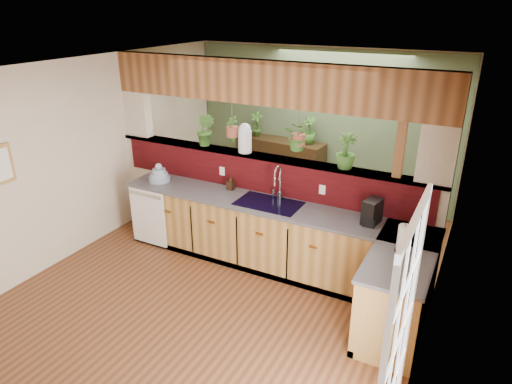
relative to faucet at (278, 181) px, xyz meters
The scene contains 27 objects.
ground 1.64m from the faucet, 105.07° to the right, with size 4.60×7.00×0.01m, color brown.
ceiling 1.86m from the faucet, 105.07° to the right, with size 4.60×7.00×0.01m, color brown.
wall_back 2.39m from the faucet, 97.32° to the left, with size 4.60×0.02×2.60m, color beige.
wall_left 2.84m from the faucet, 156.54° to the right, with size 0.02×7.00×2.60m, color beige.
wall_right 2.30m from the faucet, 29.53° to the right, with size 0.02×7.00×2.60m, color beige.
pass_through_partition 0.35m from the faucet, 141.66° to the left, with size 4.60×0.21×2.60m.
pass_through_ledge 0.43m from the faucet, 144.19° to the left, with size 4.60×0.21×0.04m, color brown.
header_beam 1.23m from the faucet, 144.19° to the left, with size 4.60×0.15×0.55m, color brown.
sage_backwall 2.37m from the faucet, 97.38° to the left, with size 4.55×0.02×2.55m, color #4C6343.
countertop 0.92m from the faucet, 26.16° to the right, with size 4.14×1.52×0.90m.
dishwasher 1.97m from the faucet, 165.31° to the right, with size 0.58×0.03×0.82m.
navy_sink 0.37m from the faucet, 109.25° to the right, with size 0.82×0.50×0.18m.
french_door 3.13m from the faucet, 51.03° to the right, with size 0.06×1.02×2.16m, color white.
faucet is the anchor object (origin of this frame).
dish_stack 1.78m from the faucet, behind, with size 0.30×0.30×0.27m.
soap_dispenser 0.73m from the faucet, behind, with size 0.09×0.09×0.19m, color #382514.
coffee_maker 1.24m from the faucet, ahead, with size 0.16×0.26×0.29m.
paper_towel 1.78m from the faucet, 19.96° to the right, with size 0.15×0.15×0.31m.
glass_jar 0.77m from the faucet, 159.77° to the left, with size 0.18×0.18×0.40m.
ledge_plant_left 1.32m from the faucet, 169.74° to the left, with size 0.26×0.21×0.47m, color #305C20.
ledge_plant_right 0.93m from the faucet, 15.78° to the left, with size 0.24×0.24×0.43m, color #305C20.
hanging_plant_a 1.04m from the faucet, 164.44° to the left, with size 0.22×0.19×0.47m.
hanging_plant_b 0.76m from the faucet, 53.00° to the left, with size 0.40×0.37×0.48m.
shelving_console 2.41m from the faucet, 113.97° to the left, with size 1.59×0.42×1.06m, color black.
shelf_plant_a 2.55m from the faucet, 123.71° to the left, with size 0.24×0.16×0.45m, color #305C20.
shelf_plant_b 2.17m from the faucet, 101.50° to the left, with size 0.26×0.26×0.46m, color #305C20.
floor_plant 1.67m from the faucet, 68.80° to the left, with size 0.75×0.65×0.83m, color #305C20.
Camera 1 is at (2.54, -3.75, 3.24)m, focal length 32.00 mm.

